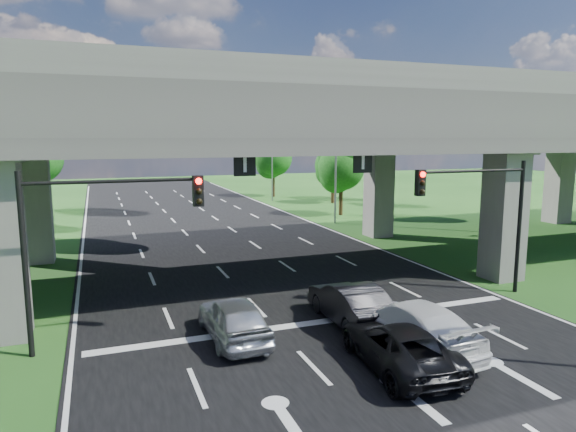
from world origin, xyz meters
TOP-DOWN VIEW (x-y plane):
  - ground at (0.00, 0.00)m, footprint 160.00×160.00m
  - road at (0.00, 10.00)m, footprint 18.00×120.00m
  - overpass at (0.00, 12.00)m, footprint 80.00×15.00m
  - signal_right at (7.82, 3.94)m, footprint 5.76×0.54m
  - signal_left at (-7.82, 3.94)m, footprint 5.76×0.54m
  - streetlight_far at (10.10, 24.00)m, footprint 3.38×0.25m
  - streetlight_beyond at (10.10, 40.00)m, footprint 3.38×0.25m
  - tree_left_far at (-12.95, 42.00)m, footprint 4.80×4.80m
  - tree_right_near at (13.05, 28.00)m, footprint 4.20×4.20m
  - tree_right_mid at (16.05, 36.00)m, footprint 3.91×3.90m
  - tree_right_far at (12.05, 44.00)m, footprint 4.50×4.50m
  - car_silver at (-3.53, 3.00)m, footprint 1.87×4.53m
  - car_dark at (1.00, 3.00)m, footprint 1.82×4.84m
  - car_white at (1.80, 0.16)m, footprint 2.61×5.74m
  - car_trailing at (0.66, -0.88)m, footprint 2.72×5.14m

SIDE VIEW (x-z plane):
  - ground at x=0.00m, z-range 0.00..0.00m
  - road at x=0.00m, z-range 0.00..0.03m
  - car_trailing at x=0.66m, z-range 0.03..1.41m
  - car_silver at x=-3.53m, z-range 0.03..1.57m
  - car_dark at x=1.00m, z-range 0.03..1.61m
  - car_white at x=1.80m, z-range 0.03..1.66m
  - tree_right_mid at x=16.05m, z-range 0.79..7.55m
  - signal_right at x=7.82m, z-range 1.19..7.19m
  - signal_left at x=-7.82m, z-range 1.19..7.19m
  - tree_right_near at x=13.05m, z-range 0.86..8.14m
  - tree_right_far at x=12.05m, z-range 0.92..8.72m
  - tree_left_far at x=-12.95m, z-range 0.98..9.30m
  - streetlight_far at x=10.10m, z-range 0.85..10.85m
  - streetlight_beyond at x=10.10m, z-range 0.85..10.85m
  - overpass at x=0.00m, z-range 2.92..12.92m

